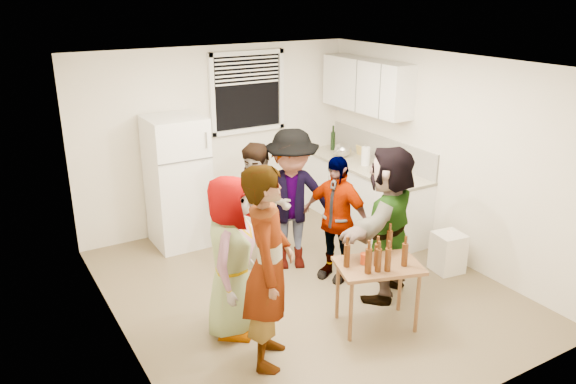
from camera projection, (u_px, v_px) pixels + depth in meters
room at (304, 288)px, 6.35m from camera, size 4.00×4.50×2.50m
window at (248, 92)px, 7.72m from camera, size 1.12×0.10×1.06m
refrigerator at (178, 182)px, 7.22m from camera, size 0.70×0.70×1.70m
counter_lower at (363, 196)px, 7.95m from camera, size 0.60×2.20×0.86m
countertop at (364, 165)px, 7.79m from camera, size 0.64×2.22×0.04m
backsplash at (381, 149)px, 7.86m from camera, size 0.03×2.20×0.36m
upper_cabinets at (366, 85)px, 7.66m from camera, size 0.34×1.60×0.70m
kettle at (342, 157)px, 8.12m from camera, size 0.30×0.27×0.22m
paper_towel at (365, 165)px, 7.74m from camera, size 0.12×0.12×0.26m
wine_bottle at (333, 150)px, 8.49m from camera, size 0.07×0.07×0.28m
beer_bottle_counter at (388, 177)px, 7.23m from camera, size 0.07×0.07×0.25m
blue_cup at (389, 184)px, 6.99m from camera, size 0.08×0.08×0.11m
picture_frame at (360, 151)px, 8.17m from camera, size 0.02×0.17×0.14m
trash_bin at (448, 251)px, 6.66m from camera, size 0.36×0.36×0.48m
serving_table at (375, 324)px, 5.66m from camera, size 0.93×0.75×0.68m
beer_bottle_table at (368, 273)px, 5.26m from camera, size 0.06×0.06×0.25m
red_cup at (364, 264)px, 5.44m from camera, size 0.08×0.08×0.11m
guest_grey at (234, 330)px, 5.57m from camera, size 1.74×1.63×0.51m
guest_stripe at (270, 358)px, 5.13m from camera, size 1.92×1.60×0.44m
guest_back_left at (261, 269)px, 6.79m from camera, size 1.56×1.69×0.59m
guest_back_right at (291, 265)px, 6.87m from camera, size 1.69×2.01×0.63m
guest_black at (334, 276)px, 6.61m from camera, size 1.69×1.37×0.36m
guest_orange at (384, 293)px, 6.24m from camera, size 2.21×2.26×0.50m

